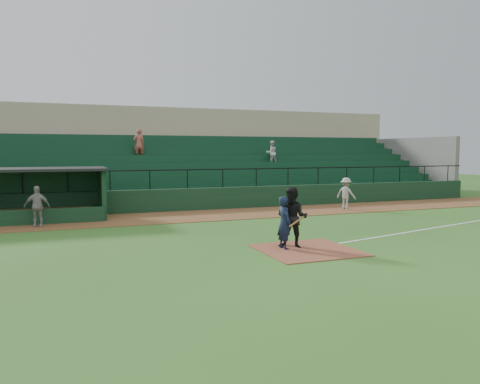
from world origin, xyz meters
name	(u,v)px	position (x,y,z in m)	size (l,w,h in m)	color
ground	(293,245)	(0.00, 0.00, 0.00)	(90.00, 90.00, 0.00)	#2F5F1E
warning_track	(218,215)	(0.00, 8.00, 0.01)	(40.00, 4.00, 0.03)	brown
home_plate_dirt	(307,250)	(0.00, -1.00, 0.01)	(3.00, 3.00, 0.03)	brown
foul_line	(447,226)	(8.00, 1.20, 0.01)	(18.00, 0.09, 0.01)	white
stadium_structure	(178,164)	(0.00, 16.46, 2.30)	(38.00, 13.08, 6.40)	#10311B
dugout	(4,192)	(-9.75, 9.56, 1.33)	(8.90, 3.20, 2.42)	#10311B
batter_at_plate	(284,223)	(-0.62, -0.57, 0.87)	(1.04, 0.71, 1.74)	black
umpire	(293,218)	(-0.25, -0.48, 1.01)	(0.98, 0.76, 2.01)	black
runner	(346,193)	(7.21, 7.58, 0.89)	(1.11, 0.64, 1.72)	#A9A39E
dugout_player_a	(37,206)	(-8.28, 7.14, 0.89)	(1.01, 0.42, 1.72)	gray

